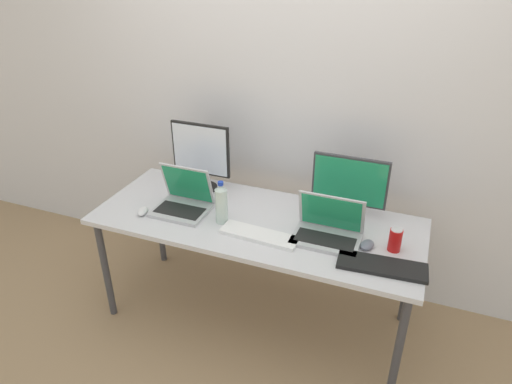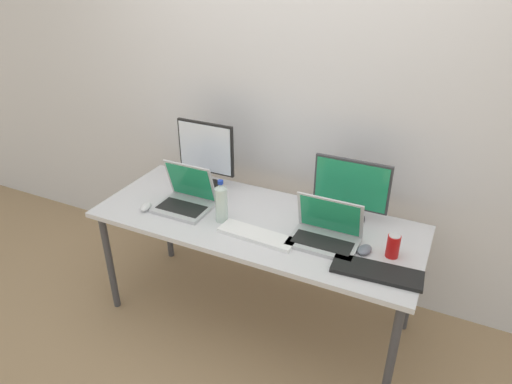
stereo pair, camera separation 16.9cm
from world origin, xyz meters
name	(u,v)px [view 2 (the right image)]	position (x,y,z in m)	size (l,w,h in m)	color
ground_plane	(256,316)	(0.00, 0.00, 0.00)	(16.00, 16.00, 0.00)	#9E7F5B
wall_back	(297,98)	(0.00, 0.59, 1.30)	(7.00, 0.08, 2.60)	silver
work_desk	(256,228)	(0.00, 0.00, 0.68)	(1.89, 0.74, 0.74)	#424247
monitor_left	(206,153)	(-0.46, 0.23, 0.98)	(0.39, 0.19, 0.44)	black
monitor_center	(351,189)	(0.47, 0.24, 0.93)	(0.43, 0.19, 0.37)	#38383D
laptop_silver	(186,197)	(-0.44, -0.05, 0.80)	(0.32, 0.26, 0.27)	#B7B7BC
laptop_secondary	(326,232)	(0.43, -0.04, 0.80)	(0.36, 0.24, 0.24)	#B7B7BC
keyboard_main	(377,272)	(0.74, -0.19, 0.75)	(0.43, 0.15, 0.02)	black
keyboard_aux	(257,235)	(0.08, -0.16, 0.75)	(0.43, 0.13, 0.02)	white
mouse_by_keyboard	(365,250)	(0.64, -0.05, 0.76)	(0.06, 0.10, 0.03)	slate
mouse_by_laptop	(146,207)	(-0.65, -0.18, 0.76)	(0.06, 0.10, 0.03)	silver
water_bottle	(221,202)	(-0.17, -0.09, 0.86)	(0.07, 0.07, 0.26)	silver
soda_can_near_keyboard	(393,246)	(0.77, -0.02, 0.80)	(0.07, 0.07, 0.13)	red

